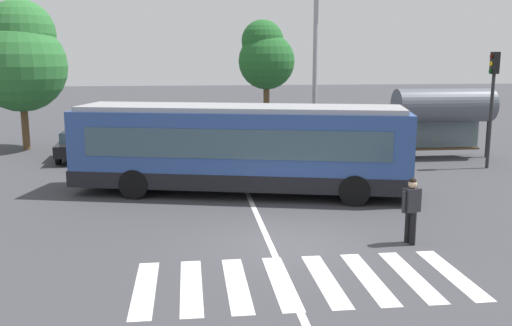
{
  "coord_description": "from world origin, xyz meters",
  "views": [
    {
      "loc": [
        -2.44,
        -13.48,
        4.71
      ],
      "look_at": [
        -0.27,
        4.34,
        1.3
      ],
      "focal_mm": 39.53,
      "sensor_mm": 36.0,
      "label": 1
    }
  ],
  "objects": [
    {
      "name": "ground_plane",
      "position": [
        0.0,
        0.0,
        0.0
      ],
      "size": [
        160.0,
        160.0,
        0.0
      ],
      "primitive_type": "plane",
      "color": "#3D3D42"
    },
    {
      "name": "background_tree_left",
      "position": [
        -10.64,
        16.25,
        4.68
      ],
      "size": [
        4.54,
        4.54,
        7.5
      ],
      "color": "brown",
      "rests_on": "ground_plane"
    },
    {
      "name": "lane_center_line",
      "position": [
        -0.43,
        2.0,
        0.0
      ],
      "size": [
        0.16,
        24.0,
        0.01
      ],
      "primitive_type": "cube",
      "color": "silver",
      "rests_on": "ground_plane"
    },
    {
      "name": "crosswalk_painted_stripes",
      "position": [
        -0.07,
        -2.39,
        0.0
      ],
      "size": [
        7.1,
        2.95,
        0.01
      ],
      "color": "silver",
      "rests_on": "ground_plane"
    },
    {
      "name": "parked_car_white",
      "position": [
        -2.03,
        13.15,
        0.77
      ],
      "size": [
        2.04,
        4.58,
        1.35
      ],
      "color": "black",
      "rests_on": "ground_plane"
    },
    {
      "name": "background_tree_right",
      "position": [
        2.16,
        19.78,
        4.74
      ],
      "size": [
        3.3,
        3.3,
        6.82
      ],
      "color": "brown",
      "rests_on": "ground_plane"
    },
    {
      "name": "parked_car_charcoal",
      "position": [
        6.23,
        13.27,
        0.77
      ],
      "size": [
        2.19,
        4.64,
        1.35
      ],
      "color": "black",
      "rests_on": "ground_plane"
    },
    {
      "name": "pedestrian_crossing_street",
      "position": [
        3.12,
        -0.31,
        0.97
      ],
      "size": [
        0.56,
        0.37,
        1.72
      ],
      "color": "black",
      "rests_on": "ground_plane"
    },
    {
      "name": "parked_car_blue",
      "position": [
        3.5,
        13.24,
        0.77
      ],
      "size": [
        2.11,
        4.61,
        1.35
      ],
      "color": "black",
      "rests_on": "ground_plane"
    },
    {
      "name": "city_transit_bus",
      "position": [
        -0.66,
        5.56,
        1.59
      ],
      "size": [
        11.88,
        5.31,
        3.06
      ],
      "color": "black",
      "rests_on": "ground_plane"
    },
    {
      "name": "bus_stop_shelter",
      "position": [
        9.33,
        11.32,
        2.42
      ],
      "size": [
        4.61,
        1.54,
        3.25
      ],
      "color": "#28282B",
      "rests_on": "ground_plane"
    },
    {
      "name": "parked_car_red",
      "position": [
        0.9,
        13.04,
        0.77
      ],
      "size": [
        2.11,
        4.61,
        1.35
      ],
      "color": "black",
      "rests_on": "ground_plane"
    },
    {
      "name": "twin_arm_street_lamp",
      "position": [
        3.07,
        10.66,
        5.87
      ],
      "size": [
        4.23,
        0.32,
        9.66
      ],
      "color": "#939399",
      "rests_on": "ground_plane"
    },
    {
      "name": "parked_car_black",
      "position": [
        -7.4,
        13.27,
        0.77
      ],
      "size": [
        2.06,
        4.59,
        1.35
      ],
      "color": "black",
      "rests_on": "ground_plane"
    },
    {
      "name": "traffic_light_far_corner",
      "position": [
        10.23,
        8.79,
        3.27
      ],
      "size": [
        0.33,
        0.32,
        4.89
      ],
      "color": "#28282B",
      "rests_on": "ground_plane"
    },
    {
      "name": "parked_car_teal",
      "position": [
        -4.71,
        12.78,
        0.77
      ],
      "size": [
        2.13,
        4.62,
        1.35
      ],
      "color": "black",
      "rests_on": "ground_plane"
    }
  ]
}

